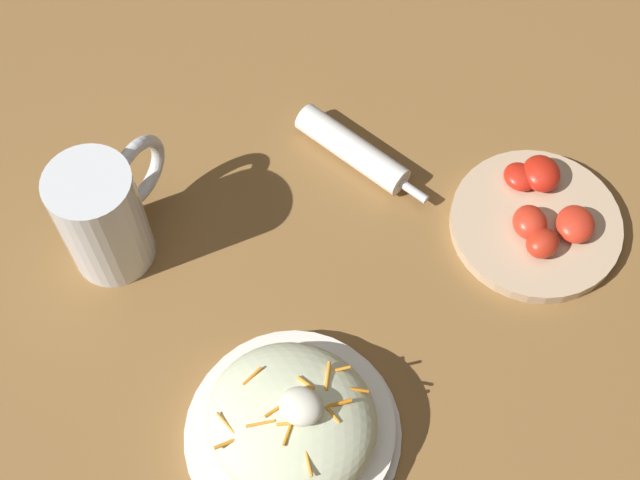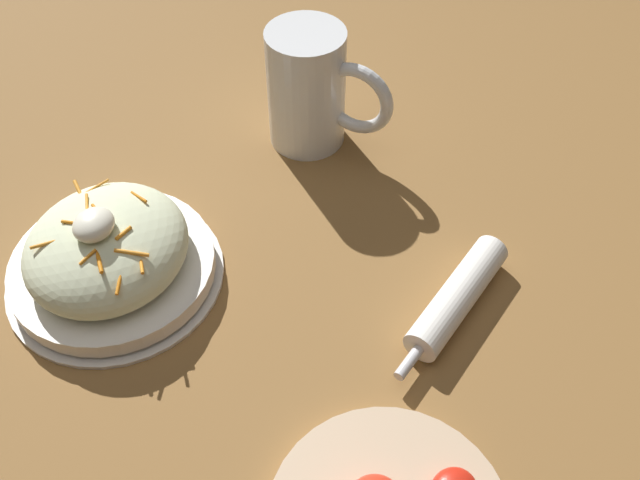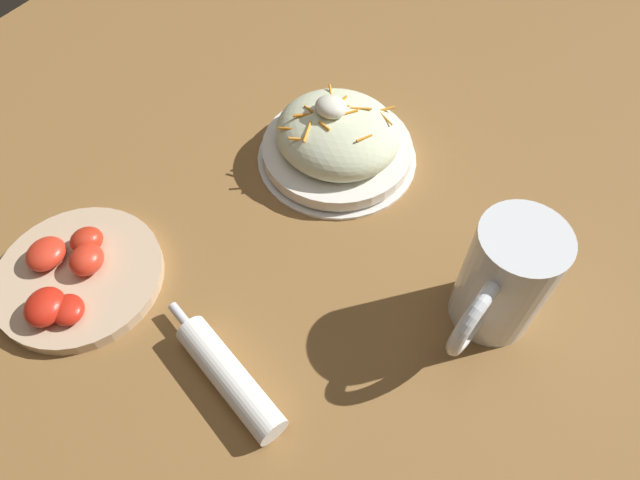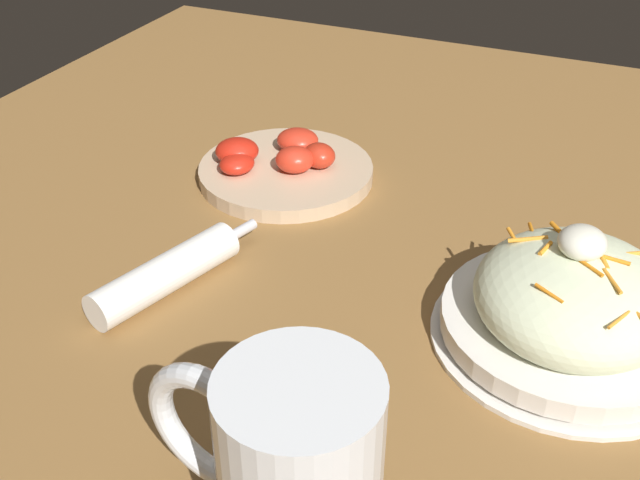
{
  "view_description": "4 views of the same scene",
  "coord_description": "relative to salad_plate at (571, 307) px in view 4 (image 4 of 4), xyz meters",
  "views": [
    {
      "loc": [
        0.17,
        -0.3,
        0.87
      ],
      "look_at": [
        -0.01,
        0.12,
        0.05
      ],
      "focal_mm": 49.08,
      "sensor_mm": 36.0,
      "label": 1
    },
    {
      "loc": [
        0.4,
        0.27,
        0.57
      ],
      "look_at": [
        -0.02,
        0.12,
        0.06
      ],
      "focal_mm": 39.53,
      "sensor_mm": 36.0,
      "label": 2
    },
    {
      "loc": [
        -0.22,
        0.39,
        0.56
      ],
      "look_at": [
        -0.03,
        0.09,
        0.06
      ],
      "focal_mm": 30.84,
      "sensor_mm": 36.0,
      "label": 3
    },
    {
      "loc": [
        -0.48,
        -0.08,
        0.42
      ],
      "look_at": [
        0.0,
        0.13,
        0.07
      ],
      "focal_mm": 42.92,
      "sensor_mm": 36.0,
      "label": 4
    }
  ],
  "objects": [
    {
      "name": "tomato_plate",
      "position": [
        0.16,
        0.33,
        -0.02
      ],
      "size": [
        0.2,
        0.2,
        0.04
      ],
      "color": "#D1B28E",
      "rests_on": "ground_plane"
    },
    {
      "name": "ground_plane",
      "position": [
        -0.04,
        0.08,
        -0.03
      ],
      "size": [
        1.43,
        1.43,
        0.0
      ],
      "primitive_type": "plane",
      "color": "olive"
    },
    {
      "name": "salad_plate",
      "position": [
        0.0,
        0.0,
        0.0
      ],
      "size": [
        0.22,
        0.22,
        0.1
      ],
      "color": "white",
      "rests_on": "ground_plane"
    },
    {
      "name": "napkin_roll",
      "position": [
        -0.07,
        0.34,
        -0.02
      ],
      "size": [
        0.18,
        0.08,
        0.03
      ],
      "color": "white",
      "rests_on": "ground_plane"
    }
  ]
}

